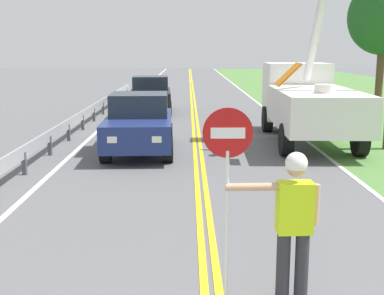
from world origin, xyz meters
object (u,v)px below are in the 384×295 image
at_px(flagger_worker, 293,219).
at_px(utility_bucket_truck, 306,97).
at_px(stop_sign_paddle, 227,163).
at_px(roadside_tree_verge, 384,17).
at_px(oncoming_sedan_nearest, 139,124).
at_px(oncoming_sedan_second, 151,95).

relative_size(flagger_worker, utility_bucket_truck, 0.27).
xyz_separation_m(stop_sign_paddle, utility_bucket_truck, (3.42, 10.96, -0.28)).
xyz_separation_m(utility_bucket_truck, roadside_tree_verge, (4.47, 5.67, 2.85)).
bearing_deg(roadside_tree_verge, oncoming_sedan_nearest, -141.81).
distance_m(flagger_worker, oncoming_sedan_second, 18.56).
distance_m(stop_sign_paddle, roadside_tree_verge, 18.58).
bearing_deg(roadside_tree_verge, oncoming_sedan_second, 170.29).
relative_size(utility_bucket_truck, oncoming_sedan_nearest, 1.65).
relative_size(flagger_worker, oncoming_sedan_second, 0.44).
xyz_separation_m(utility_bucket_truck, oncoming_sedan_nearest, (-5.26, -1.98, -0.59)).
bearing_deg(oncoming_sedan_nearest, utility_bucket_truck, 20.65).
relative_size(stop_sign_paddle, utility_bucket_truck, 0.34).
distance_m(oncoming_sedan_second, roadside_tree_verge, 10.78).
xyz_separation_m(stop_sign_paddle, roadside_tree_verge, (7.88, 16.63, 2.56)).
bearing_deg(utility_bucket_truck, oncoming_sedan_second, 127.19).
relative_size(stop_sign_paddle, roadside_tree_verge, 0.39).
relative_size(flagger_worker, stop_sign_paddle, 0.78).
bearing_deg(utility_bucket_truck, stop_sign_paddle, -107.32).
height_order(utility_bucket_truck, roadside_tree_verge, roadside_tree_verge).
bearing_deg(flagger_worker, oncoming_sedan_nearest, 106.27).
height_order(oncoming_sedan_nearest, roadside_tree_verge, roadside_tree_verge).
xyz_separation_m(oncoming_sedan_nearest, oncoming_sedan_second, (-0.35, 9.37, 0.00)).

